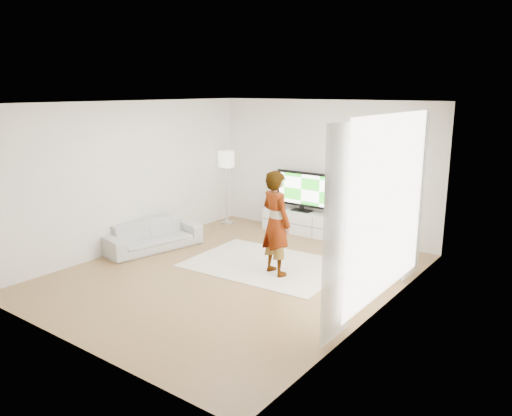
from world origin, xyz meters
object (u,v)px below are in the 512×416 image
Objects in this scene: player at (276,223)px; floor_lamp at (226,162)px; rug at (266,264)px; media_console at (301,222)px; sofa at (152,235)px; television at (302,190)px.

player is 1.05× the size of floor_lamp.
player is at bearing -34.18° from rug.
player reaches higher than media_console.
player is 0.93× the size of sofa.
sofa is 2.62m from floor_lamp.
player reaches higher than rug.
floor_lamp reaches higher than television.
television is at bearing -20.46° from sofa.
sofa is (-1.69, -2.69, -0.66)m from television.
television is (-0.00, 0.03, 0.70)m from media_console.
television is 3.25m from sofa.
sofa is 1.13× the size of floor_lamp.
television is 0.74× the size of floor_lamp.
media_console is 2.16m from floor_lamp.
floor_lamp is at bearing -169.62° from television.
rug is at bearing -64.08° from sofa.
television reaches higher than sofa.
floor_lamp reaches higher than sofa.
rug is at bearing -74.83° from media_console.
floor_lamp reaches higher than media_console.
media_console is 2.18m from rug.
television is at bearing 90.00° from media_console.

